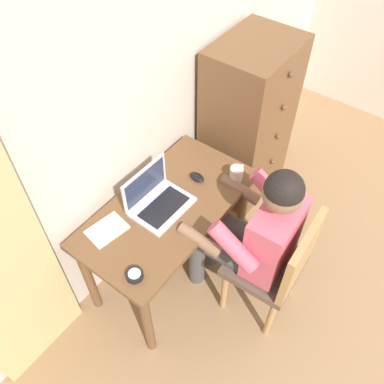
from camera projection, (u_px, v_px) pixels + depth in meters
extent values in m
cube|color=beige|center=(155.00, 74.00, 2.27)|extent=(4.80, 0.05, 2.50)
cube|color=brown|center=(168.00, 208.00, 2.35)|extent=(1.11, 0.58, 0.03)
cylinder|color=brown|center=(147.00, 323.00, 2.27)|extent=(0.06, 0.06, 0.68)
cylinder|color=brown|center=(242.00, 211.00, 2.79)|extent=(0.06, 0.06, 0.68)
cylinder|color=brown|center=(89.00, 278.00, 2.45)|extent=(0.06, 0.06, 0.68)
cylinder|color=brown|center=(188.00, 181.00, 2.98)|extent=(0.06, 0.06, 0.68)
cube|color=brown|center=(248.00, 123.00, 2.96)|extent=(0.62, 0.47, 1.25)
sphere|color=brown|center=(268.00, 184.00, 3.24)|extent=(0.04, 0.04, 0.04)
sphere|color=brown|center=(272.00, 162.00, 3.05)|extent=(0.04, 0.04, 0.04)
sphere|color=brown|center=(278.00, 137.00, 2.86)|extent=(0.04, 0.04, 0.04)
sphere|color=brown|center=(284.00, 108.00, 2.67)|extent=(0.04, 0.04, 0.04)
sphere|color=brown|center=(291.00, 75.00, 2.48)|extent=(0.04, 0.04, 0.04)
cube|color=brown|center=(265.00, 264.00, 2.40)|extent=(0.44, 0.42, 0.05)
cube|color=tan|center=(301.00, 257.00, 2.16)|extent=(0.42, 0.06, 0.42)
cylinder|color=tan|center=(250.00, 252.00, 2.73)|extent=(0.04, 0.04, 0.42)
cylinder|color=tan|center=(224.00, 290.00, 2.54)|extent=(0.04, 0.04, 0.42)
cylinder|color=tan|center=(294.00, 276.00, 2.61)|extent=(0.04, 0.04, 0.42)
cylinder|color=tan|center=(270.00, 318.00, 2.43)|extent=(0.04, 0.04, 0.42)
cylinder|color=#4C4C4C|center=(241.00, 232.00, 2.49)|extent=(0.16, 0.41, 0.14)
cylinder|color=#4C4C4C|center=(226.00, 253.00, 2.40)|extent=(0.16, 0.41, 0.14)
cylinder|color=#4C4C4C|center=(212.00, 239.00, 2.75)|extent=(0.11, 0.11, 0.49)
cylinder|color=#4C4C4C|center=(197.00, 258.00, 2.66)|extent=(0.11, 0.11, 0.49)
cube|color=#D1566B|center=(273.00, 238.00, 2.19)|extent=(0.37, 0.22, 0.46)
cylinder|color=#D1566B|center=(272.00, 192.00, 2.29)|extent=(0.10, 0.30, 0.25)
cylinder|color=#D1566B|center=(233.00, 247.00, 2.05)|extent=(0.10, 0.30, 0.25)
cylinder|color=#846047|center=(240.00, 190.00, 2.45)|extent=(0.08, 0.27, 0.11)
cylinder|color=#846047|center=(200.00, 240.00, 2.21)|extent=(0.08, 0.27, 0.11)
sphere|color=#846047|center=(283.00, 194.00, 1.92)|extent=(0.20, 0.20, 0.20)
sphere|color=black|center=(284.00, 190.00, 1.90)|extent=(0.20, 0.20, 0.20)
cube|color=silver|center=(163.00, 207.00, 2.32)|extent=(0.35, 0.25, 0.02)
cube|color=black|center=(164.00, 207.00, 2.31)|extent=(0.29, 0.16, 0.00)
cube|color=silver|center=(145.00, 183.00, 2.28)|extent=(0.34, 0.02, 0.22)
cube|color=#2D3851|center=(146.00, 184.00, 2.28)|extent=(0.31, 0.01, 0.18)
ellipsoid|color=black|center=(197.00, 177.00, 2.47)|extent=(0.07, 0.11, 0.03)
cylinder|color=black|center=(135.00, 275.00, 2.03)|extent=(0.09, 0.09, 0.03)
cylinder|color=silver|center=(134.00, 274.00, 2.02)|extent=(0.06, 0.06, 0.00)
cube|color=silver|center=(107.00, 230.00, 2.22)|extent=(0.23, 0.18, 0.01)
cylinder|color=silver|center=(236.00, 174.00, 2.44)|extent=(0.08, 0.08, 0.09)
torus|color=silver|center=(241.00, 168.00, 2.46)|extent=(0.06, 0.01, 0.06)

